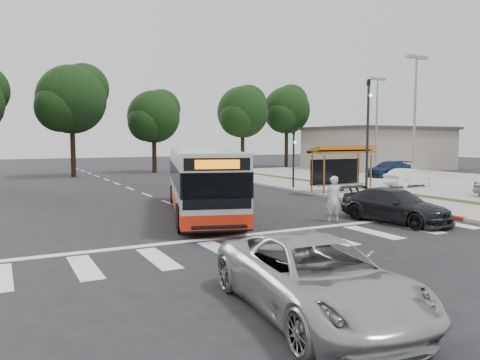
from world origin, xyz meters
TOP-DOWN VIEW (x-y plane):
  - ground at (0.00, 0.00)m, footprint 140.00×140.00m
  - sidewalk_east at (11.00, 8.00)m, footprint 4.00×40.00m
  - curb_east at (9.00, 8.00)m, footprint 0.30×40.00m
  - curb_east_red at (9.00, -2.00)m, footprint 0.32×6.00m
  - parking_lot at (23.00, 10.00)m, footprint 18.00×36.00m
  - commercial_building at (30.00, 22.00)m, footprint 14.00×10.00m
  - building_roof_cap at (30.00, 22.00)m, footprint 14.60×10.60m
  - crosswalk_ladder at (0.00, -5.00)m, footprint 18.00×2.60m
  - bus_shelter at (10.80, 5.10)m, footprint 4.20×1.60m
  - traffic_signal_ne_tall at (9.60, 1.49)m, footprint 0.18×0.37m
  - traffic_signal_ne_short at (9.60, 8.49)m, footprint 0.18×0.37m
  - lot_light_front at (18.00, 6.00)m, footprint 1.90×0.35m
  - lot_light_mid at (24.00, 16.00)m, footprint 1.90×0.35m
  - tree_ne_a at (16.08, 28.06)m, footprint 6.16×5.74m
  - tree_ne_b at (23.08, 30.06)m, footprint 6.16×5.74m
  - tree_north_a at (-1.92, 26.07)m, footprint 6.60×6.15m
  - tree_north_b at (6.07, 28.06)m, footprint 5.72×5.33m
  - transit_bus at (0.16, 1.80)m, footprint 5.60×11.36m
  - pedestrian at (4.16, -2.50)m, footprint 0.77×0.59m
  - dark_sedan at (6.28, -3.81)m, footprint 2.65×4.90m
  - silver_suv_south at (-2.62, -10.47)m, footprint 3.02×5.54m
  - parked_car_1 at (17.13, 5.56)m, footprint 3.85×1.63m
  - parked_car_3 at (22.23, 12.50)m, footprint 4.86×2.45m

SIDE VIEW (x-z plane):
  - ground at x=0.00m, z-range 0.00..0.00m
  - crosswalk_ladder at x=0.00m, z-range 0.00..0.01m
  - parking_lot at x=23.00m, z-range 0.00..0.10m
  - sidewalk_east at x=11.00m, z-range 0.00..0.12m
  - curb_east at x=9.00m, z-range 0.00..0.15m
  - curb_east_red at x=9.00m, z-range 0.00..0.15m
  - dark_sedan at x=6.28m, z-range 0.00..1.35m
  - parked_car_1 at x=17.13m, z-range 0.10..1.34m
  - silver_suv_south at x=-2.62m, z-range 0.00..1.47m
  - parked_car_3 at x=22.23m, z-range 0.10..1.45m
  - pedestrian at x=4.16m, z-range 0.00..1.86m
  - transit_bus at x=0.16m, z-range 0.00..2.88m
  - commercial_building at x=30.00m, z-range 0.00..4.40m
  - bus_shelter at x=10.80m, z-range 0.92..3.78m
  - traffic_signal_ne_short at x=9.60m, z-range 0.48..4.48m
  - traffic_signal_ne_tall at x=9.60m, z-range 0.63..7.13m
  - building_roof_cap at x=30.00m, z-range 4.40..4.70m
  - tree_north_b at x=6.07m, z-range 1.45..9.88m
  - lot_light_front at x=18.00m, z-range 1.40..10.41m
  - lot_light_mid at x=24.00m, z-range 1.40..10.41m
  - tree_ne_a at x=16.08m, z-range 1.74..11.04m
  - tree_ne_b at x=23.08m, z-range 1.91..11.93m
  - tree_north_a at x=-1.92m, z-range 1.84..12.01m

